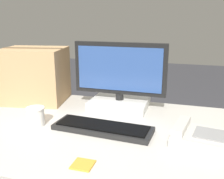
# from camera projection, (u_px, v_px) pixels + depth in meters

# --- Properties ---
(monitor) EXTENTS (0.51, 0.25, 0.37)m
(monitor) POSITION_uv_depth(u_px,v_px,m) (120.00, 84.00, 1.45)
(monitor) COLOR white
(monitor) RESTS_ON office_desk
(keyboard) EXTENTS (0.46, 0.18, 0.03)m
(keyboard) POSITION_uv_depth(u_px,v_px,m) (103.00, 128.00, 1.19)
(keyboard) COLOR black
(keyboard) RESTS_ON office_desk
(desk_phone) EXTENTS (0.23, 0.22, 0.07)m
(desk_phone) POSITION_uv_depth(u_px,v_px,m) (197.00, 136.00, 1.07)
(desk_phone) COLOR beige
(desk_phone) RESTS_ON office_desk
(paper_cup_right) EXTENTS (0.09, 0.09, 0.09)m
(paper_cup_right) POSITION_uv_depth(u_px,v_px,m) (36.00, 116.00, 1.23)
(paper_cup_right) COLOR white
(paper_cup_right) RESTS_ON office_desk
(cardboard_box) EXTENTS (0.41, 0.36, 0.32)m
(cardboard_box) POSITION_uv_depth(u_px,v_px,m) (35.00, 75.00, 1.58)
(cardboard_box) COLOR tan
(cardboard_box) RESTS_ON office_desk
(sticky_note_pad) EXTENTS (0.07, 0.07, 0.01)m
(sticky_note_pad) POSITION_uv_depth(u_px,v_px,m) (83.00, 165.00, 0.91)
(sticky_note_pad) COLOR gold
(sticky_note_pad) RESTS_ON office_desk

